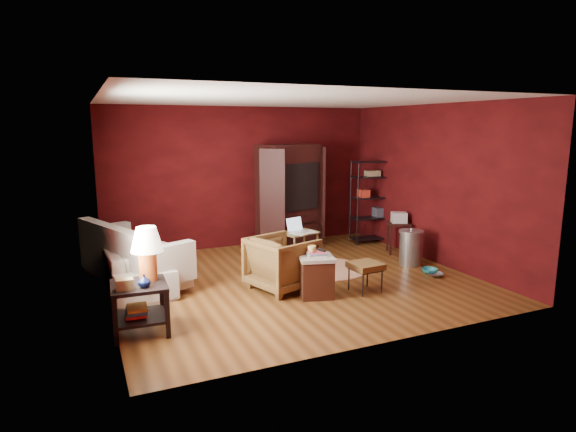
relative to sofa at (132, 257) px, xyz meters
name	(u,v)px	position (x,y,z in m)	size (l,w,h in m)	color
room	(291,193)	(2.32, -0.82, 0.98)	(5.54, 5.04, 2.84)	brown
sofa	(132,257)	(0.00, 0.00, 0.00)	(2.17, 0.63, 0.85)	gray
armchair	(282,260)	(2.03, -1.14, 0.02)	(0.86, 0.80, 0.88)	black
pet_bowl_steel	(436,269)	(4.55, -1.60, -0.30)	(0.25, 0.06, 0.25)	#ABADB2
pet_bowl_turquoise	(430,266)	(4.58, -1.42, -0.29)	(0.26, 0.08, 0.26)	teal
vase	(144,281)	(-0.07, -2.05, 0.25)	(0.15, 0.15, 0.15)	#0C153D
mug	(312,248)	(2.28, -1.63, 0.30)	(0.12, 0.10, 0.12)	#D7C369
side_table	(143,270)	(-0.05, -1.84, 0.32)	(0.66, 0.66, 1.25)	black
sofa_cushions	(131,257)	(-0.02, -0.03, 0.01)	(1.54, 2.27, 0.89)	gray
hamper	(316,275)	(2.35, -1.62, -0.12)	(0.60, 0.60, 0.68)	#451C10
footstool	(366,267)	(3.10, -1.75, -0.04)	(0.46, 0.46, 0.44)	black
rug_round	(325,269)	(3.10, -0.50, -0.42)	(1.53, 1.53, 0.01)	beige
rug_oriental	(291,264)	(2.65, -0.05, -0.41)	(1.36, 1.22, 0.01)	#54161E
laptop_desk	(299,235)	(2.91, 0.15, 0.06)	(0.72, 0.62, 0.78)	brown
tv_armoire	(290,194)	(3.18, 1.19, 0.65)	(1.55, 1.14, 2.06)	black
wire_shelving	(372,198)	(4.91, 0.84, 0.52)	(0.87, 0.45, 1.72)	black
small_stand	(399,223)	(4.89, -0.12, 0.17)	(0.53, 0.53, 0.80)	black
trash_can	(411,248)	(4.59, -0.88, -0.11)	(0.51, 0.51, 0.67)	#A8ACB0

